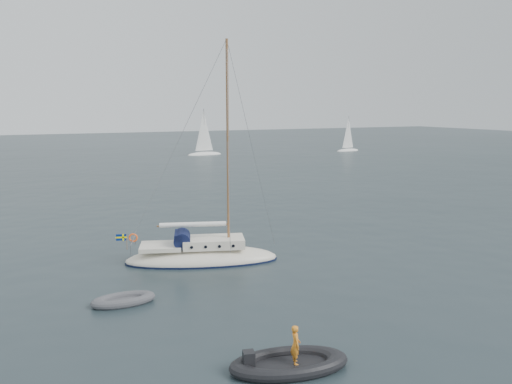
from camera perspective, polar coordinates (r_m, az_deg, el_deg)
name	(u,v)px	position (r m, az deg, el deg)	size (l,w,h in m)	color
ground	(276,266)	(27.99, 2.25, -8.44)	(300.00, 300.00, 0.00)	black
sailboat	(202,245)	(28.60, -6.20, -6.05)	(9.05, 2.71, 12.88)	silver
dinghy	(123,300)	(23.61, -14.92, -11.84)	(2.86, 1.29, 0.41)	#505155
rib	(289,363)	(17.72, 3.76, -18.89)	(4.12, 1.87, 1.57)	black
distant_yacht_c	(204,134)	(91.31, -5.97, 6.59)	(6.69, 3.57, 8.86)	white
distant_yacht_b	(348,135)	(100.69, 10.48, 6.39)	(5.53, 2.95, 7.33)	white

